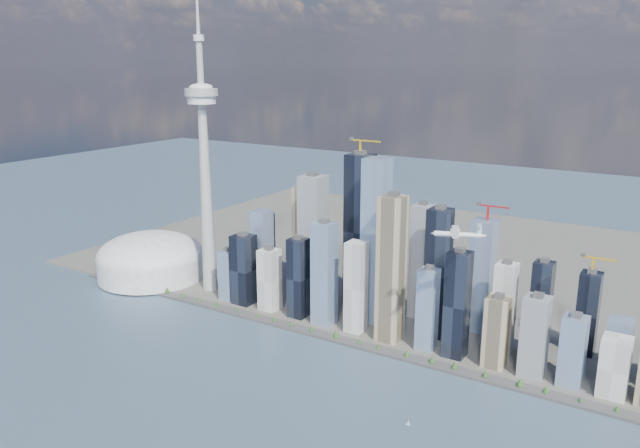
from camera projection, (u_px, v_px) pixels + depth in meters
The scene contains 9 objects.
ground at pixel (227, 418), 731.63m from camera, with size 4000.00×4000.00×0.00m, color #35475D.
seawall at pixel (335, 338), 936.45m from camera, with size 1100.00×22.00×4.00m, color #383838.
land at pixel (444, 260), 1306.16m from camera, with size 1400.00×900.00×3.00m, color #4C4C47.
shoreline_trees at pixel (335, 334), 934.73m from camera, with size 960.53×7.20×8.80m.
skyscraper_cluster at pixel (398, 275), 955.40m from camera, with size 736.00×142.00×282.87m.
needle_tower at pixel (205, 162), 1079.74m from camera, with size 56.00×56.00×550.50m.
dome_stadium at pixel (151, 259), 1192.88m from camera, with size 200.00×200.00×86.00m.
airplane at pixel (458, 234), 767.88m from camera, with size 65.03×58.22×16.39m.
sailboat_west at pixel (408, 423), 716.71m from camera, with size 5.99×2.34×8.27m.
Camera 1 is at (436.26, -493.97, 406.14)m, focal length 35.00 mm.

